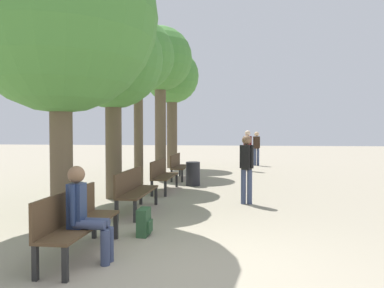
{
  "coord_description": "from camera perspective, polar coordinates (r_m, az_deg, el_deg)",
  "views": [
    {
      "loc": [
        0.59,
        -4.39,
        1.66
      ],
      "look_at": [
        -0.63,
        4.84,
        1.35
      ],
      "focal_mm": 35.0,
      "sensor_mm": 36.0,
      "label": 1
    }
  ],
  "objects": [
    {
      "name": "ground_plane",
      "position": [
        4.73,
        -0.08,
        -18.63
      ],
      "size": [
        80.0,
        80.0,
        0.0
      ],
      "primitive_type": "plane",
      "color": "gray"
    },
    {
      "name": "bench_row_1",
      "position": [
        7.81,
        -8.84,
        -6.6
      ],
      "size": [
        0.44,
        1.76,
        0.87
      ],
      "color": "#4C3823",
      "rests_on": "ground_plane"
    },
    {
      "name": "trash_bin",
      "position": [
        11.51,
        0.15,
        -4.56
      ],
      "size": [
        0.43,
        0.43,
        0.73
      ],
      "color": "#232328",
      "rests_on": "ground_plane"
    },
    {
      "name": "backpack",
      "position": [
        6.14,
        -7.31,
        -11.75
      ],
      "size": [
        0.2,
        0.34,
        0.43
      ],
      "color": "#284C2D",
      "rests_on": "ground_plane"
    },
    {
      "name": "pedestrian_mid",
      "position": [
        15.91,
        8.46,
        -0.56
      ],
      "size": [
        0.35,
        0.23,
        1.71
      ],
      "color": "beige",
      "rests_on": "ground_plane"
    },
    {
      "name": "bench_row_0",
      "position": [
        5.29,
        -17.35,
        -10.76
      ],
      "size": [
        0.44,
        1.76,
        0.87
      ],
      "color": "#4C3823",
      "rests_on": "ground_plane"
    },
    {
      "name": "tree_row_4",
      "position": [
        17.28,
        -3.07,
        9.89
      ],
      "size": [
        2.45,
        2.45,
        5.41
      ],
      "color": "brown",
      "rests_on": "ground_plane"
    },
    {
      "name": "tree_row_0",
      "position": [
        7.25,
        -19.5,
        17.88
      ],
      "size": [
        3.42,
        3.42,
        5.4
      ],
      "color": "brown",
      "rests_on": "ground_plane"
    },
    {
      "name": "tree_row_1",
      "position": [
        9.63,
        -11.95,
        12.3
      ],
      "size": [
        2.47,
        2.47,
        4.7
      ],
      "color": "brown",
      "rests_on": "ground_plane"
    },
    {
      "name": "bench_row_3",
      "position": [
        13.11,
        -2.09,
        -3.13
      ],
      "size": [
        0.44,
        1.76,
        0.87
      ],
      "color": "#4C3823",
      "rests_on": "ground_plane"
    },
    {
      "name": "bench_row_2",
      "position": [
        10.44,
        -4.6,
        -4.43
      ],
      "size": [
        0.44,
        1.76,
        0.87
      ],
      "color": "#4C3823",
      "rests_on": "ground_plane"
    },
    {
      "name": "tree_row_3",
      "position": [
        14.95,
        -4.86,
        12.41
      ],
      "size": [
        2.49,
        2.49,
        5.75
      ],
      "color": "brown",
      "rests_on": "ground_plane"
    },
    {
      "name": "person_seated",
      "position": [
        4.99,
        -15.99,
        -9.8
      ],
      "size": [
        0.57,
        0.32,
        1.23
      ],
      "color": "#384260",
      "rests_on": "ground_plane"
    },
    {
      "name": "pedestrian_far",
      "position": [
        8.64,
        8.32,
        -3.15
      ],
      "size": [
        0.32,
        0.26,
        1.57
      ],
      "color": "#384260",
      "rests_on": "ground_plane"
    },
    {
      "name": "tree_row_2",
      "position": [
        11.86,
        -8.21,
        12.95
      ],
      "size": [
        2.22,
        2.22,
        5.1
      ],
      "color": "brown",
      "rests_on": "ground_plane"
    },
    {
      "name": "pedestrian_near",
      "position": [
        18.48,
        9.81,
        -0.33
      ],
      "size": [
        0.33,
        0.23,
        1.65
      ],
      "color": "#384260",
      "rests_on": "ground_plane"
    }
  ]
}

